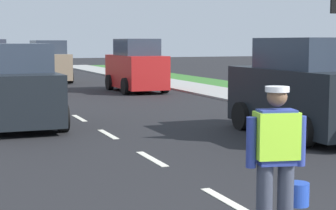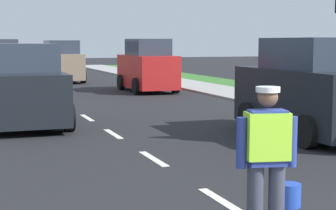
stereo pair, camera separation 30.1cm
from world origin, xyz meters
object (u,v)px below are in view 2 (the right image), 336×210
car_oncoming_lead (25,88)px  car_parked_far (147,67)px  car_parked_curbside (310,91)px  road_worker (269,155)px  car_outgoing_far (61,63)px

car_oncoming_lead → car_parked_far: bearing=55.3°
car_parked_curbside → car_oncoming_lead: car_parked_curbside is taller
road_worker → car_oncoming_lead: car_oncoming_lead is taller
car_parked_curbside → car_oncoming_lead: 6.99m
road_worker → car_outgoing_far: (1.80, 25.14, 0.09)m
car_parked_far → car_oncoming_lead: (-5.98, -8.62, -0.07)m
road_worker → car_parked_curbside: 7.08m
car_oncoming_lead → car_parked_curbside: bearing=-32.7°
car_parked_curbside → car_parked_far: (0.09, 12.40, 0.01)m
car_oncoming_lead → car_outgoing_far: car_outgoing_far is taller
car_parked_curbside → car_parked_far: bearing=89.6°
car_parked_curbside → car_outgoing_far: car_parked_curbside is taller
car_parked_curbside → car_oncoming_lead: (-5.88, 3.78, -0.06)m
road_worker → car_oncoming_lead: size_ratio=0.43×
car_outgoing_far → road_worker: bearing=-94.1°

